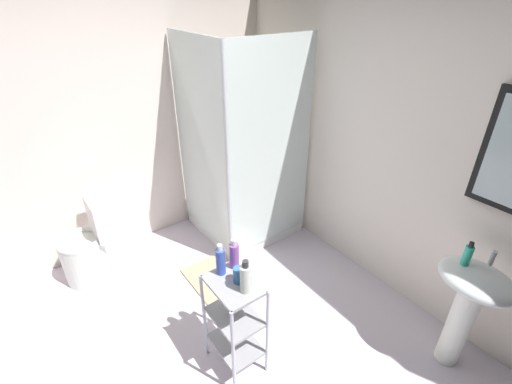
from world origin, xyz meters
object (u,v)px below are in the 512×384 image
toilet (89,247)px  storage_cart (235,318)px  shower_stall (241,196)px  pedestal_sink (469,299)px  shampoo_bottle_blue (221,261)px  rinse_cup (238,275)px  conditioner_bottle_purple (234,255)px  bath_mat (215,280)px  hand_soap_bottle (468,255)px  lotion_bottle_white (246,278)px

toilet → storage_cart: (1.50, 0.56, 0.12)m
shower_stall → storage_cart: size_ratio=2.70×
shower_stall → toilet: size_ratio=2.63×
pedestal_sink → shampoo_bottle_blue: shampoo_bottle_blue is taller
shampoo_bottle_blue → rinse_cup: size_ratio=2.09×
storage_cart → conditioner_bottle_purple: size_ratio=3.44×
pedestal_sink → storage_cart: size_ratio=1.09×
bath_mat → conditioner_bottle_purple: bearing=-16.2°
shower_stall → storage_cart: shower_stall is taller
toilet → hand_soap_bottle: 2.93m
conditioner_bottle_purple → storage_cart: bearing=-36.2°
pedestal_sink → rinse_cup: bearing=-125.9°
pedestal_sink → lotion_bottle_white: size_ratio=3.56×
shower_stall → lotion_bottle_white: (1.33, -0.86, 0.38)m
lotion_bottle_white → shampoo_bottle_blue: bearing=-169.7°
toilet → shampoo_bottle_blue: bearing=21.9°
conditioner_bottle_purple → bath_mat: (-0.66, 0.19, -0.83)m
shower_stall → shampoo_bottle_blue: size_ratio=9.09×
pedestal_sink → conditioner_bottle_purple: (-0.98, -1.13, 0.26)m
toilet → bath_mat: (0.72, 0.84, -0.31)m
shower_stall → shampoo_bottle_blue: shower_stall is taller
toilet → rinse_cup: (1.50, 0.60, 0.48)m
conditioner_bottle_purple → toilet: bearing=-154.7°
shower_stall → rinse_cup: 1.54m
pedestal_sink → shampoo_bottle_blue: bearing=-128.7°
pedestal_sink → conditioner_bottle_purple: 1.52m
bath_mat → storage_cart: bearing=-19.8°
shower_stall → conditioner_bottle_purple: size_ratio=9.28×
hand_soap_bottle → conditioner_bottle_purple: 1.43m
conditioner_bottle_purple → lotion_bottle_white: size_ratio=0.95×
pedestal_sink → shampoo_bottle_blue: (-0.98, -1.23, 0.26)m
pedestal_sink → shampoo_bottle_blue: 1.60m
bath_mat → shampoo_bottle_blue: bearing=-23.9°
bath_mat → toilet: bearing=-130.5°
rinse_cup → toilet: bearing=-158.3°
toilet → bath_mat: bearing=49.5°
toilet → hand_soap_bottle: hand_soap_bottle is taller
shampoo_bottle_blue → bath_mat: size_ratio=0.37×
pedestal_sink → lotion_bottle_white: 1.44m
shower_stall → lotion_bottle_white: shower_stall is taller
storage_cart → rinse_cup: 0.36m
shampoo_bottle_blue → storage_cart: bearing=4.5°
pedestal_sink → rinse_cup: rinse_cup is taller
storage_cart → rinse_cup: size_ratio=7.04×
toilet → conditioner_bottle_purple: 1.61m
hand_soap_bottle → rinse_cup: size_ratio=1.57×
pedestal_sink → bath_mat: size_ratio=1.35×
toilet → shampoo_bottle_blue: size_ratio=3.45×
storage_cart → shampoo_bottle_blue: bearing=-175.5°
storage_cart → hand_soap_bottle: hand_soap_bottle is taller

